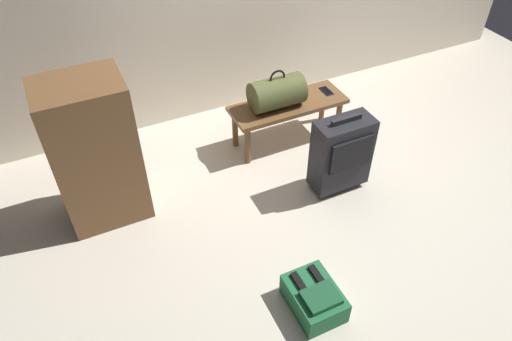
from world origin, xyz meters
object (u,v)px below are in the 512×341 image
at_px(duffel_bag_olive, 277,93).
at_px(suitcase_upright_charcoal, 342,153).
at_px(side_cabinet, 95,153).
at_px(cell_phone, 326,91).
at_px(backpack_green, 314,298).
at_px(bench, 288,109).

xyz_separation_m(duffel_bag_olive, suitcase_upright_charcoal, (0.19, -0.71, -0.18)).
height_order(suitcase_upright_charcoal, side_cabinet, side_cabinet).
relative_size(cell_phone, backpack_green, 0.38).
bearing_deg(bench, duffel_bag_olive, 180.00).
bearing_deg(cell_phone, backpack_green, -123.15).
xyz_separation_m(duffel_bag_olive, backpack_green, (-0.54, -1.57, -0.43)).
relative_size(duffel_bag_olive, backpack_green, 1.16).
relative_size(backpack_green, side_cabinet, 0.35).
bearing_deg(cell_phone, side_cabinet, -174.26).
height_order(bench, duffel_bag_olive, duffel_bag_olive).
relative_size(cell_phone, side_cabinet, 0.13).
relative_size(bench, cell_phone, 6.94).
bearing_deg(suitcase_upright_charcoal, backpack_green, -130.11).
distance_m(backpack_green, side_cabinet, 1.75).
relative_size(duffel_bag_olive, cell_phone, 3.06).
bearing_deg(bench, cell_phone, 2.44).
bearing_deg(side_cabinet, bench, 6.53).
distance_m(suitcase_upright_charcoal, backpack_green, 1.16).
distance_m(bench, side_cabinet, 1.63).
bearing_deg(cell_phone, bench, -177.56).
bearing_deg(side_cabinet, suitcase_upright_charcoal, -17.30).
distance_m(bench, cell_phone, 0.39).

